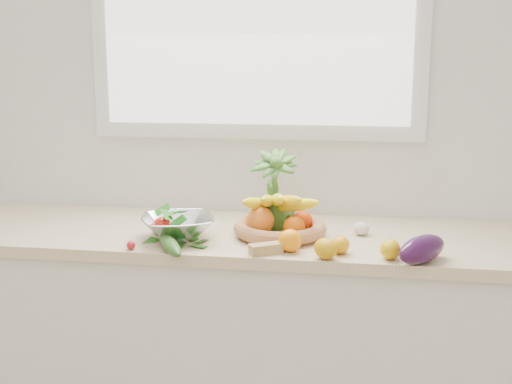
% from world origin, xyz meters
% --- Properties ---
extents(back_wall, '(4.50, 0.02, 2.70)m').
position_xyz_m(back_wall, '(0.00, 2.25, 1.35)').
color(back_wall, white).
rests_on(back_wall, ground).
extents(counter_cabinet, '(2.20, 0.58, 0.86)m').
position_xyz_m(counter_cabinet, '(0.00, 1.95, 0.43)').
color(counter_cabinet, silver).
rests_on(counter_cabinet, ground).
extents(countertop, '(2.24, 0.62, 0.04)m').
position_xyz_m(countertop, '(0.00, 1.95, 0.88)').
color(countertop, beige).
rests_on(countertop, counter_cabinet).
extents(orange_loose, '(0.09, 0.09, 0.07)m').
position_xyz_m(orange_loose, '(0.19, 1.73, 0.94)').
color(orange_loose, orange).
rests_on(orange_loose, countertop).
extents(lemon_a, '(0.06, 0.08, 0.06)m').
position_xyz_m(lemon_a, '(0.35, 1.73, 0.93)').
color(lemon_a, '#D2940B').
rests_on(lemon_a, countertop).
extents(lemon_b, '(0.07, 0.09, 0.06)m').
position_xyz_m(lemon_b, '(0.51, 1.70, 0.93)').
color(lemon_b, '#CE9E0B').
rests_on(lemon_b, countertop).
extents(lemon_c, '(0.10, 0.11, 0.07)m').
position_xyz_m(lemon_c, '(0.31, 1.67, 0.93)').
color(lemon_c, '#CF950B').
rests_on(lemon_c, countertop).
extents(apple, '(0.09, 0.09, 0.07)m').
position_xyz_m(apple, '(-0.26, 1.83, 0.94)').
color(apple, '#B7180E').
rests_on(apple, countertop).
extents(ginger, '(0.11, 0.09, 0.03)m').
position_xyz_m(ginger, '(0.12, 1.69, 0.92)').
color(ginger, tan).
rests_on(ginger, countertop).
extents(garlic_a, '(0.07, 0.07, 0.05)m').
position_xyz_m(garlic_a, '(0.42, 1.96, 0.92)').
color(garlic_a, beige).
rests_on(garlic_a, countertop).
extents(garlic_b, '(0.06, 0.06, 0.05)m').
position_xyz_m(garlic_b, '(0.17, 2.01, 0.92)').
color(garlic_b, silver).
rests_on(garlic_b, countertop).
extents(garlic_c, '(0.07, 0.07, 0.04)m').
position_xyz_m(garlic_c, '(0.62, 1.77, 0.92)').
color(garlic_c, white).
rests_on(garlic_c, countertop).
extents(eggplant, '(0.20, 0.22, 0.09)m').
position_xyz_m(eggplant, '(0.60, 1.68, 0.94)').
color(eggplant, '#300F38').
rests_on(eggplant, countertop).
extents(cucumber, '(0.16, 0.24, 0.05)m').
position_xyz_m(cucumber, '(-0.19, 1.67, 0.92)').
color(cucumber, '#2F5719').
rests_on(cucumber, countertop).
extents(radish, '(0.03, 0.03, 0.03)m').
position_xyz_m(radish, '(-0.32, 1.67, 0.91)').
color(radish, red).
rests_on(radish, countertop).
extents(potted_herb, '(0.17, 0.17, 0.31)m').
position_xyz_m(potted_herb, '(0.10, 2.00, 1.04)').
color(potted_herb, '#457F2E').
rests_on(potted_herb, countertop).
extents(fruit_basket, '(0.40, 0.40, 0.18)m').
position_xyz_m(fruit_basket, '(0.13, 1.91, 0.95)').
color(fruit_basket, tan).
rests_on(fruit_basket, countertop).
extents(colander_with_spinach, '(0.32, 0.32, 0.13)m').
position_xyz_m(colander_with_spinach, '(-0.20, 1.81, 0.97)').
color(colander_with_spinach, silver).
rests_on(colander_with_spinach, countertop).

